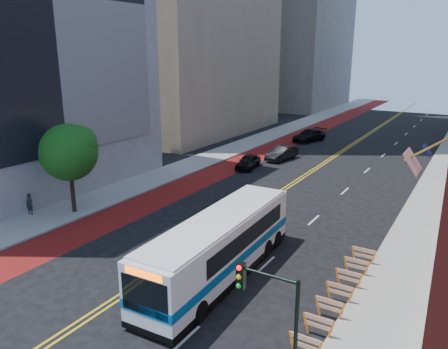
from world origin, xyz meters
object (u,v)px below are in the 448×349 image
at_px(street_tree, 70,150).
at_px(traffic_signal, 271,313).
at_px(pedestrian, 30,204).
at_px(car_c, 309,135).
at_px(transit_bus, 221,245).
at_px(car_a, 248,162).
at_px(car_b, 282,153).

distance_m(street_tree, traffic_signal, 22.79).
bearing_deg(pedestrian, car_c, 70.17).
height_order(traffic_signal, transit_bus, traffic_signal).
height_order(street_tree, car_a, street_tree).
height_order(transit_bus, car_b, transit_bus).
xyz_separation_m(traffic_signal, car_c, (-15.14, 44.92, -2.92)).
distance_m(car_a, pedestrian, 21.91).
distance_m(car_b, car_c, 11.72).
bearing_deg(car_a, transit_bus, -73.70).
distance_m(car_b, pedestrian, 27.35).
height_order(transit_bus, pedestrian, transit_bus).
bearing_deg(car_b, traffic_signal, -59.04).
bearing_deg(pedestrian, car_a, 62.22).
xyz_separation_m(car_a, car_b, (1.53, 5.23, 0.06)).
distance_m(traffic_signal, car_b, 36.22).
xyz_separation_m(street_tree, car_c, (5.52, 35.36, -4.11)).
distance_m(street_tree, transit_bus, 15.00).
distance_m(traffic_signal, car_c, 47.49).
bearing_deg(car_c, car_a, -75.41).
relative_size(car_c, pedestrian, 3.43).
xyz_separation_m(traffic_signal, car_a, (-15.59, 28.02, -3.01)).
bearing_deg(car_b, car_a, -98.30).
distance_m(traffic_signal, car_a, 32.20).
bearing_deg(car_c, pedestrian, -85.74).
xyz_separation_m(car_b, pedestrian, (-8.96, -25.84, 0.18)).
height_order(traffic_signal, pedestrian, traffic_signal).
xyz_separation_m(traffic_signal, car_b, (-14.05, 33.25, -2.94)).
height_order(car_a, car_c, car_c).
bearing_deg(car_c, traffic_signal, -55.26).
relative_size(traffic_signal, pedestrian, 3.14).
bearing_deg(car_b, transit_bus, -65.26).
height_order(transit_bus, car_c, transit_bus).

